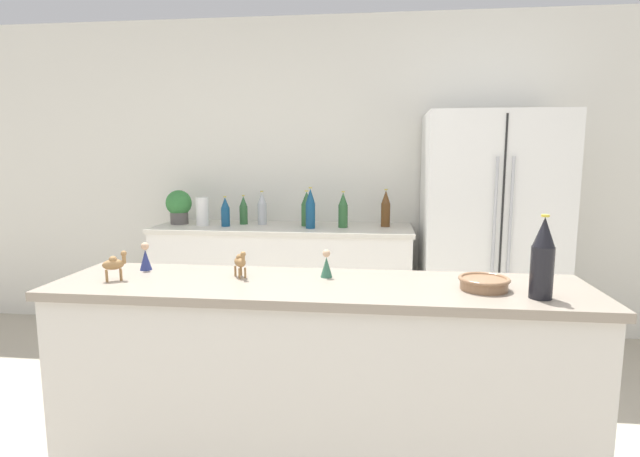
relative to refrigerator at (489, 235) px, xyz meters
name	(u,v)px	position (x,y,z in m)	size (l,w,h in m)	color
wall_back	(337,177)	(-1.15, 0.40, 0.40)	(8.00, 0.06, 2.55)	silver
back_counter	(284,283)	(-1.54, 0.07, -0.42)	(1.99, 0.63, 0.91)	white
refrigerator	(489,235)	(0.00, 0.00, 0.00)	(0.96, 0.73, 1.76)	white
bar_counter	(318,395)	(-1.04, -1.80, -0.40)	(2.13, 0.53, 0.95)	beige
potted_plant	(179,206)	(-2.39, 0.09, 0.18)	(0.20, 0.20, 0.27)	#595451
paper_towel_roll	(202,211)	(-2.18, 0.04, 0.14)	(0.10, 0.10, 0.22)	white
back_bottle_0	(386,209)	(-0.75, 0.13, 0.17)	(0.07, 0.07, 0.29)	brown
back_bottle_1	(244,210)	(-1.88, 0.14, 0.14)	(0.06, 0.06, 0.23)	#2D6033
back_bottle_2	(262,208)	(-1.73, 0.14, 0.16)	(0.07, 0.07, 0.27)	#B2B7BC
back_bottle_3	(225,212)	(-1.98, 0.00, 0.14)	(0.07, 0.07, 0.23)	navy
back_bottle_4	(307,209)	(-1.36, 0.10, 0.16)	(0.08, 0.08, 0.28)	#2D6033
back_bottle_5	(343,210)	(-1.07, 0.05, 0.16)	(0.07, 0.07, 0.28)	#2D6033
back_bottle_6	(310,209)	(-1.31, -0.03, 0.18)	(0.07, 0.07, 0.31)	navy
wine_bottle	(543,259)	(-0.23, -1.91, 0.22)	(0.08, 0.08, 0.30)	black
fruit_bowl	(484,283)	(-0.40, -1.82, 0.10)	(0.19, 0.19, 0.05)	#8C6647
camel_figurine	(114,264)	(-1.86, -1.86, 0.14)	(0.09, 0.08, 0.12)	olive
camel_figurine_second	(240,261)	(-1.37, -1.74, 0.14)	(0.08, 0.09, 0.12)	olive
wise_man_figurine_crimson	(326,265)	(-1.02, -1.70, 0.12)	(0.05, 0.05, 0.12)	#33664C
wise_man_figurine_purple	(146,258)	(-1.83, -1.66, 0.13)	(0.05, 0.05, 0.12)	navy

